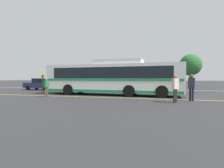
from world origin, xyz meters
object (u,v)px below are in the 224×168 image
transit_bus (112,78)px  pedestrian_2 (175,87)px  parked_car_1 (77,85)px  bus_stop_sign (43,80)px  pedestrian_0 (46,86)px  parked_car_0 (41,84)px  tree_0 (190,65)px  pedestrian_1 (192,86)px

transit_bus → pedestrian_2: transit_bus is taller
transit_bus → parked_car_1: size_ratio=2.65×
pedestrian_2 → bus_stop_sign: bearing=-61.3°
transit_bus → pedestrian_0: (-5.09, -2.80, -0.73)m
pedestrian_2 → parked_car_0: bearing=-72.8°
pedestrian_0 → tree_0: size_ratio=0.33×
transit_bus → parked_car_1: bearing=55.8°
parked_car_1 → bus_stop_sign: size_ratio=2.16×
pedestrian_0 → tree_0: 19.10m
pedestrian_0 → bus_stop_sign: bearing=-130.0°
pedestrian_0 → transit_bus: bearing=126.8°
pedestrian_1 → pedestrian_2: bearing=68.5°
pedestrian_0 → tree_0: tree_0 is taller
transit_bus → bus_stop_sign: transit_bus is taller
parked_car_1 → pedestrian_0: bearing=-176.6°
transit_bus → parked_car_1: 7.22m
pedestrian_1 → bus_stop_sign: bearing=12.0°
pedestrian_0 → pedestrian_2: (10.28, -1.23, 0.13)m
bus_stop_sign → tree_0: size_ratio=0.46×
pedestrian_0 → parked_car_1: bearing=-166.9°
pedestrian_2 → bus_stop_sign: 12.82m
bus_stop_sign → parked_car_1: bearing=-13.4°
parked_car_0 → tree_0: bearing=-69.6°
parked_car_0 → bus_stop_sign: size_ratio=1.98×
parked_car_0 → pedestrian_1: pedestrian_1 is taller
transit_bus → tree_0: size_ratio=2.64×
bus_stop_sign → pedestrian_1: bearing=-96.6°
transit_bus → parked_car_1: transit_bus is taller
parked_car_1 → pedestrian_0: size_ratio=3.06×
parked_car_0 → pedestrian_2: 18.30m
transit_bus → parked_car_1: (-5.73, 4.31, -0.88)m
transit_bus → pedestrian_1: 6.97m
transit_bus → pedestrian_0: 5.85m
pedestrian_1 → tree_0: bearing=-77.6°
pedestrian_1 → tree_0: (2.09, 13.20, 2.33)m
pedestrian_0 → pedestrian_1: 11.46m
pedestrian_2 → bus_stop_sign: size_ratio=0.79×
pedestrian_2 → tree_0: size_ratio=0.37×
transit_bus → pedestrian_1: bearing=-110.7°
parked_car_1 → pedestrian_2: (10.93, -8.34, 0.28)m
tree_0 → parked_car_1: bearing=-156.7°
pedestrian_1 → pedestrian_2: pedestrian_1 is taller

